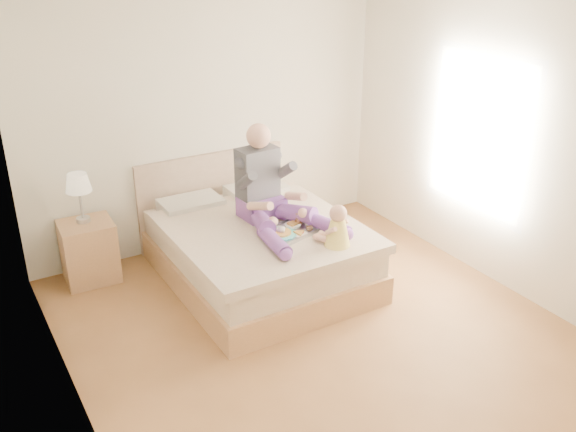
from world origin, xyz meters
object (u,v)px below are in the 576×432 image
bed (255,247)px  adult (269,194)px  nightstand (89,251)px  baby (337,229)px  tray (288,230)px

bed → adult: adult is taller
nightstand → baby: bearing=-38.4°
bed → nightstand: (-1.44, 0.75, -0.01)m
bed → adult: size_ratio=1.86×
adult → baby: adult is taller
nightstand → tray: (1.58, -1.17, 0.33)m
nightstand → adult: 1.87m
nightstand → baby: 2.47m
tray → baby: baby is taller
bed → tray: bearing=-71.6°
bed → nightstand: bearing=152.4°
bed → nightstand: size_ratio=3.56×
nightstand → baby: baby is taller
tray → baby: bearing=-75.9°
adult → baby: 0.81m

